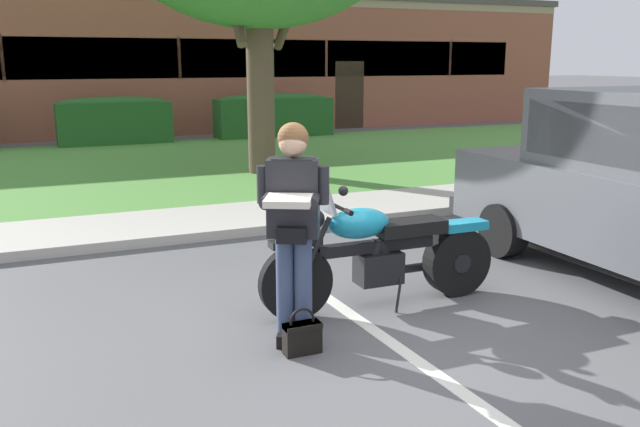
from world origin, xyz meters
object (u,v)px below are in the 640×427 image
object	(u,v)px
motorcycle	(389,252)
hedge_center_right	(274,115)
rider_person	(293,217)
handbag	(302,335)
hedge_center_left	(114,120)
brick_building	(150,61)

from	to	relation	value
motorcycle	hedge_center_right	distance (m)	13.33
rider_person	handbag	distance (m)	0.88
motorcycle	hedge_center_right	size ratio (longest dim) A/B	0.69
motorcycle	rider_person	size ratio (longest dim) A/B	1.31
hedge_center_left	handbag	bearing A→B (deg)	-91.42
hedge_center_left	hedge_center_right	world-z (taller)	same
motorcycle	hedge_center_right	bearing A→B (deg)	74.60
handbag	hedge_center_left	size ratio (longest dim) A/B	0.13
hedge_center_left	motorcycle	bearing A→B (deg)	-86.63
rider_person	hedge_center_right	bearing A→B (deg)	70.86
rider_person	brick_building	bearing A→B (deg)	83.09
hedge_center_left	brick_building	size ratio (longest dim) A/B	0.10
brick_building	hedge_center_right	bearing A→B (deg)	-71.13
handbag	brick_building	bearing A→B (deg)	83.13
motorcycle	brick_building	distance (m)	19.45
rider_person	handbag	size ratio (longest dim) A/B	4.74
handbag	hedge_center_left	xyz separation A→B (m)	(0.33, 13.50, 0.51)
motorcycle	rider_person	distance (m)	1.29
hedge_center_left	brick_building	distance (m)	6.96
hedge_center_right	brick_building	size ratio (longest dim) A/B	0.12
hedge_center_left	brick_building	bearing A→B (deg)	72.27
hedge_center_right	brick_building	bearing A→B (deg)	108.87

